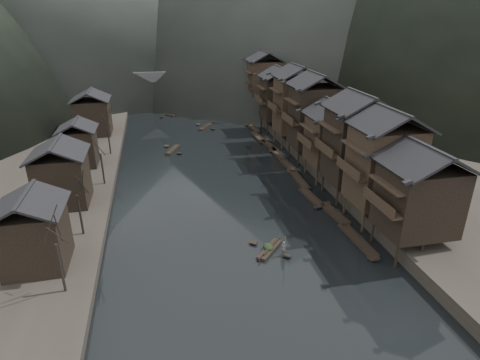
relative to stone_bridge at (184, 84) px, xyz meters
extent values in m
plane|color=black|center=(0.00, -72.00, -5.11)|extent=(300.00, 300.00, 0.00)
cube|color=#2D2823|center=(35.00, -32.00, -4.21)|extent=(40.00, 200.00, 1.80)
cube|color=#2D2823|center=(-35.00, -32.00, -4.51)|extent=(40.00, 200.00, 1.20)
cylinder|color=black|center=(14.20, -82.40, -3.81)|extent=(0.30, 0.30, 2.90)
cylinder|color=black|center=(14.20, -77.60, -3.81)|extent=(0.30, 0.30, 2.90)
cylinder|color=black|center=(16.95, -82.40, -3.81)|extent=(0.30, 0.30, 2.90)
cylinder|color=black|center=(16.95, -77.60, -3.81)|extent=(0.30, 0.30, 2.90)
cube|color=black|center=(17.30, -80.00, 1.03)|extent=(7.00, 6.00, 7.07)
cube|color=#2F231A|center=(13.30, -80.00, 0.67)|extent=(1.20, 5.70, 0.25)
cylinder|color=#2F231A|center=(14.20, -75.40, -3.81)|extent=(0.30, 0.30, 2.90)
cylinder|color=#2F231A|center=(14.20, -70.60, -3.81)|extent=(0.30, 0.30, 2.90)
cylinder|color=#2F231A|center=(16.95, -75.40, -3.81)|extent=(0.30, 0.30, 2.90)
cylinder|color=#2F231A|center=(16.95, -70.60, -3.81)|extent=(0.30, 0.30, 2.90)
cube|color=#2F231A|center=(17.30, -73.00, 2.07)|extent=(7.00, 6.00, 9.16)
cube|color=#2F231A|center=(13.30, -73.00, 1.61)|extent=(1.20, 5.70, 0.25)
cylinder|color=black|center=(14.20, -68.40, -3.81)|extent=(0.30, 0.30, 2.90)
cylinder|color=black|center=(14.20, -63.60, -3.81)|extent=(0.30, 0.30, 2.90)
cylinder|color=black|center=(16.95, -68.40, -3.81)|extent=(0.30, 0.30, 2.90)
cylinder|color=black|center=(16.95, -63.60, -3.81)|extent=(0.30, 0.30, 2.90)
cube|color=black|center=(17.30, -66.00, 2.30)|extent=(7.00, 6.00, 9.61)
cube|color=#2F231A|center=(13.30, -66.00, 1.82)|extent=(1.20, 5.70, 0.25)
cylinder|color=#2F231A|center=(14.20, -61.40, -3.81)|extent=(0.30, 0.30, 2.90)
cylinder|color=#2F231A|center=(14.20, -56.60, -3.81)|extent=(0.30, 0.30, 2.90)
cylinder|color=#2F231A|center=(16.95, -61.40, -3.81)|extent=(0.30, 0.30, 2.90)
cylinder|color=#2F231A|center=(16.95, -56.60, -3.81)|extent=(0.30, 0.30, 2.90)
cube|color=#2F231A|center=(17.30, -59.00, 1.01)|extent=(7.00, 6.00, 7.04)
cube|color=#2F231A|center=(13.30, -59.00, 0.66)|extent=(1.20, 5.70, 0.25)
cylinder|color=black|center=(14.20, -53.40, -3.81)|extent=(0.30, 0.30, 2.90)
cylinder|color=black|center=(14.20, -48.60, -3.81)|extent=(0.30, 0.30, 2.90)
cylinder|color=black|center=(16.95, -53.40, -3.81)|extent=(0.30, 0.30, 2.90)
cylinder|color=black|center=(16.95, -48.60, -3.81)|extent=(0.30, 0.30, 2.90)
cube|color=black|center=(17.30, -51.00, 2.48)|extent=(7.00, 6.00, 9.97)
cube|color=#2F231A|center=(13.30, -51.00, 1.98)|extent=(1.20, 5.70, 0.25)
cylinder|color=#2F231A|center=(14.20, -44.40, -3.81)|extent=(0.30, 0.30, 2.90)
cylinder|color=#2F231A|center=(14.20, -39.60, -3.81)|extent=(0.30, 0.30, 2.90)
cylinder|color=#2F231A|center=(16.95, -44.40, -3.81)|extent=(0.30, 0.30, 2.90)
cylinder|color=#2F231A|center=(16.95, -39.60, -3.81)|extent=(0.30, 0.30, 2.90)
cube|color=#2F231A|center=(17.30, -42.00, 2.55)|extent=(7.00, 6.00, 10.12)
cube|color=#2F231A|center=(13.30, -42.00, 2.04)|extent=(1.20, 5.70, 0.25)
cylinder|color=black|center=(14.20, -34.40, -3.81)|extent=(0.30, 0.30, 2.90)
cylinder|color=black|center=(14.20, -29.60, -3.81)|extent=(0.30, 0.30, 2.90)
cylinder|color=black|center=(16.95, -34.40, -3.81)|extent=(0.30, 0.30, 2.90)
cylinder|color=black|center=(16.95, -29.60, -3.81)|extent=(0.30, 0.30, 2.90)
cube|color=black|center=(17.30, -32.00, 1.76)|extent=(7.00, 6.00, 8.54)
cube|color=#2F231A|center=(13.30, -32.00, 1.33)|extent=(1.20, 5.70, 0.25)
cylinder|color=#2F231A|center=(14.20, -22.40, -3.81)|extent=(0.30, 0.30, 2.90)
cylinder|color=#2F231A|center=(14.20, -17.60, -3.81)|extent=(0.30, 0.30, 2.90)
cylinder|color=#2F231A|center=(16.95, -22.40, -3.81)|extent=(0.30, 0.30, 2.90)
cylinder|color=#2F231A|center=(16.95, -17.60, -3.81)|extent=(0.30, 0.30, 2.90)
cube|color=#2F231A|center=(17.30, -20.00, 2.71)|extent=(7.00, 6.00, 10.44)
cube|color=#2F231A|center=(13.30, -20.00, 2.19)|extent=(1.20, 5.70, 0.25)
cube|color=black|center=(-20.50, -76.00, -0.91)|extent=(5.50, 5.50, 6.00)
cube|color=black|center=(-20.50, -62.00, -0.66)|extent=(6.00, 6.00, 6.50)
cube|color=black|center=(-20.50, -48.00, -1.01)|extent=(5.00, 5.00, 5.80)
cube|color=black|center=(-20.50, -30.00, -0.51)|extent=(6.50, 6.50, 6.80)
cylinder|color=black|center=(-17.00, -80.72, -1.49)|extent=(0.24, 0.24, 4.85)
cylinder|color=black|center=(-17.00, -70.65, -1.55)|extent=(0.24, 0.24, 4.72)
cylinder|color=black|center=(-17.00, -56.49, -1.65)|extent=(0.24, 0.24, 4.53)
cylinder|color=black|center=(-17.00, -43.17, -1.49)|extent=(0.24, 0.24, 4.84)
cube|color=black|center=(12.69, -77.30, -4.96)|extent=(1.36, 7.55, 0.30)
cube|color=black|center=(12.69, -77.30, -4.78)|extent=(1.41, 7.40, 0.10)
cube|color=black|center=(12.81, -73.69, -4.82)|extent=(0.97, 0.95, 0.36)
cube|color=black|center=(12.56, -80.90, -4.82)|extent=(0.97, 0.95, 0.36)
cube|color=black|center=(12.78, -70.90, -4.96)|extent=(1.71, 6.20, 0.30)
cube|color=black|center=(12.78, -70.90, -4.78)|extent=(1.75, 6.08, 0.10)
cube|color=black|center=(13.08, -67.98, -4.82)|extent=(1.01, 0.85, 0.33)
cube|color=black|center=(12.49, -73.83, -4.82)|extent=(1.01, 0.85, 0.33)
cube|color=black|center=(11.67, -65.69, -4.96)|extent=(1.50, 6.09, 0.30)
cube|color=black|center=(11.67, -65.69, -4.78)|extent=(1.55, 5.97, 0.10)
cube|color=black|center=(11.87, -62.81, -4.82)|extent=(0.98, 0.81, 0.33)
cube|color=black|center=(11.48, -68.58, -4.82)|extent=(0.98, 0.81, 0.33)
cube|color=black|center=(12.17, -59.20, -4.96)|extent=(1.40, 7.02, 0.30)
cube|color=black|center=(12.17, -59.20, -4.78)|extent=(1.45, 6.89, 0.10)
cube|color=black|center=(12.02, -55.86, -4.82)|extent=(0.97, 0.90, 0.35)
cube|color=black|center=(12.31, -62.55, -4.82)|extent=(0.97, 0.90, 0.35)
cube|color=black|center=(12.42, -53.14, -4.96)|extent=(1.33, 6.19, 0.30)
cube|color=black|center=(12.42, -53.14, -4.78)|extent=(1.38, 6.07, 0.10)
cube|color=black|center=(12.53, -50.18, -4.82)|extent=(0.96, 0.79, 0.33)
cube|color=black|center=(12.31, -56.09, -4.82)|extent=(0.96, 0.79, 0.33)
cube|color=black|center=(12.39, -47.06, -4.96)|extent=(1.14, 6.86, 0.30)
cube|color=black|center=(12.39, -47.06, -4.78)|extent=(1.20, 6.72, 0.10)
cube|color=black|center=(12.41, -43.77, -4.82)|extent=(0.94, 0.85, 0.35)
cube|color=black|center=(12.36, -50.35, -4.82)|extent=(0.94, 0.85, 0.35)
cube|color=black|center=(12.34, -42.54, -4.96)|extent=(1.88, 6.95, 0.30)
cube|color=black|center=(12.34, -42.54, -4.78)|extent=(1.92, 6.82, 0.10)
cube|color=black|center=(12.72, -39.26, -4.82)|extent=(1.03, 0.95, 0.35)
cube|color=black|center=(11.96, -45.82, -4.82)|extent=(1.03, 0.95, 0.35)
cube|color=black|center=(11.60, -37.00, -4.96)|extent=(1.32, 7.03, 0.30)
cube|color=black|center=(11.60, -37.00, -4.78)|extent=(1.37, 6.90, 0.10)
cube|color=black|center=(11.70, -33.64, -4.82)|extent=(0.96, 0.89, 0.35)
cube|color=black|center=(11.49, -40.36, -4.82)|extent=(0.96, 0.89, 0.35)
cube|color=black|center=(12.24, -29.53, -4.96)|extent=(1.56, 7.71, 0.30)
cube|color=black|center=(12.24, -29.53, -4.78)|extent=(1.60, 7.56, 0.10)
cube|color=black|center=(12.46, -25.86, -4.82)|extent=(0.99, 0.99, 0.37)
cube|color=black|center=(12.02, -33.20, -4.82)|extent=(0.99, 0.99, 0.37)
cube|color=black|center=(11.71, -24.12, -4.96)|extent=(1.25, 6.68, 0.30)
cube|color=black|center=(11.71, -24.12, -4.78)|extent=(1.30, 6.55, 0.10)
cube|color=black|center=(11.64, -20.92, -4.82)|extent=(0.95, 0.84, 0.34)
cube|color=black|center=(11.78, -27.32, -4.82)|extent=(0.95, 0.84, 0.34)
cube|color=black|center=(12.36, -18.00, -4.96)|extent=(1.85, 7.52, 0.30)
cube|color=black|center=(12.36, -18.00, -4.78)|extent=(1.89, 7.37, 0.10)
cube|color=black|center=(12.72, -14.45, -4.82)|extent=(1.02, 1.00, 0.36)
cube|color=black|center=(11.99, -21.56, -4.82)|extent=(1.02, 1.00, 0.36)
cube|color=black|center=(12.51, -12.83, -4.96)|extent=(1.80, 6.37, 0.30)
cube|color=black|center=(12.51, -12.83, -4.78)|extent=(1.84, 6.25, 0.10)
cube|color=black|center=(12.85, -9.83, -4.82)|extent=(1.02, 0.88, 0.33)
cube|color=black|center=(12.17, -15.82, -4.82)|extent=(1.02, 0.88, 0.33)
cube|color=black|center=(-5.72, -41.01, -4.96)|extent=(3.10, 5.20, 0.30)
cube|color=black|center=(-5.72, -41.01, -4.78)|extent=(3.10, 5.13, 0.10)
cube|color=black|center=(-6.77, -38.71, -4.82)|extent=(1.05, 0.95, 0.31)
cube|color=black|center=(-4.68, -43.30, -4.82)|extent=(1.05, 0.95, 0.31)
cube|color=black|center=(2.22, -26.61, -4.96)|extent=(3.65, 5.01, 0.30)
cube|color=black|center=(2.22, -26.61, -4.78)|extent=(3.63, 4.95, 0.10)
cube|color=black|center=(0.88, -24.46, -4.82)|extent=(1.07, 1.01, 0.31)
cube|color=black|center=(3.57, -28.76, -4.82)|extent=(1.07, 1.01, 0.31)
cube|color=black|center=(-5.29, -13.54, -4.96)|extent=(4.18, 5.22, 0.30)
cube|color=black|center=(-5.29, -13.54, -4.78)|extent=(4.16, 5.15, 0.10)
cube|color=black|center=(-3.67, -11.32, -4.82)|extent=(1.10, 1.07, 0.32)
cube|color=black|center=(-6.92, -15.76, -4.82)|extent=(1.10, 1.07, 0.32)
cube|color=#4C4C4F|center=(0.00, 0.00, 2.09)|extent=(40.00, 6.00, 1.60)
cube|color=#4C4C4F|center=(0.00, -2.70, 3.39)|extent=(40.00, 0.50, 1.00)
cube|color=#4C4C4F|center=(0.00, 2.70, 3.39)|extent=(40.00, 0.50, 1.00)
cube|color=#4C4C4F|center=(-14.00, 0.00, -1.91)|extent=(3.20, 6.00, 6.40)
cube|color=#4C4C4F|center=(-4.50, 0.00, -1.91)|extent=(3.20, 6.00, 6.40)
cube|color=#4C4C4F|center=(4.50, 0.00, -1.91)|extent=(3.20, 6.00, 6.40)
cube|color=#4C4C4F|center=(14.00, 0.00, -1.91)|extent=(3.20, 6.00, 6.40)
cube|color=black|center=(2.58, -76.93, -4.96)|extent=(3.67, 3.99, 0.30)
cube|color=black|center=(2.58, -76.93, -4.78)|extent=(3.64, 3.96, 0.10)
cube|color=black|center=(1.17, -75.32, -4.82)|extent=(0.99, 0.96, 0.29)
cube|color=black|center=(3.99, -78.54, -4.82)|extent=(0.99, 0.96, 0.29)
ellipsoid|color=black|center=(2.43, -76.76, -4.36)|extent=(1.07, 1.40, 0.64)
imported|color=#5B5A5D|center=(3.70, -78.20, -3.89)|extent=(0.68, 0.59, 1.57)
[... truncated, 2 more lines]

